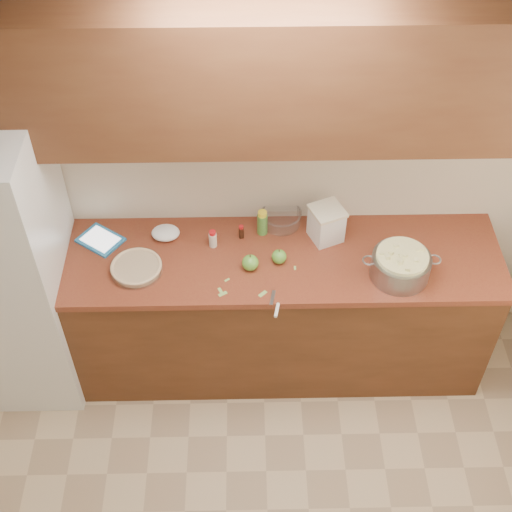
{
  "coord_description": "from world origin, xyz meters",
  "views": [
    {
      "loc": [
        -0.09,
        -1.23,
        3.76
      ],
      "look_at": [
        -0.04,
        1.43,
        0.98
      ],
      "focal_mm": 50.0,
      "sensor_mm": 36.0,
      "label": 1
    }
  ],
  "objects_px": {
    "colander": "(401,265)",
    "tablet": "(100,240)",
    "pie": "(136,268)",
    "flour_canister": "(326,223)"
  },
  "relations": [
    {
      "from": "pie",
      "to": "colander",
      "type": "relative_size",
      "value": 0.68
    },
    {
      "from": "flour_canister",
      "to": "tablet",
      "type": "distance_m",
      "value": 1.27
    },
    {
      "from": "pie",
      "to": "tablet",
      "type": "xyz_separation_m",
      "value": [
        -0.23,
        0.23,
        -0.02
      ]
    },
    {
      "from": "colander",
      "to": "flour_canister",
      "type": "xyz_separation_m",
      "value": [
        -0.37,
        0.3,
        0.03
      ]
    },
    {
      "from": "pie",
      "to": "flour_canister",
      "type": "relative_size",
      "value": 1.27
    },
    {
      "from": "colander",
      "to": "flour_canister",
      "type": "relative_size",
      "value": 1.86
    },
    {
      "from": "colander",
      "to": "flour_canister",
      "type": "bearing_deg",
      "value": 141.41
    },
    {
      "from": "pie",
      "to": "flour_canister",
      "type": "height_order",
      "value": "flour_canister"
    },
    {
      "from": "pie",
      "to": "tablet",
      "type": "height_order",
      "value": "pie"
    },
    {
      "from": "colander",
      "to": "tablet",
      "type": "height_order",
      "value": "colander"
    }
  ]
}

